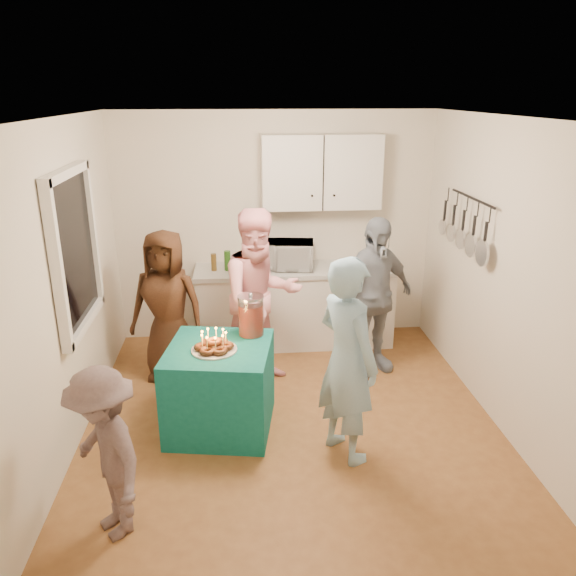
{
  "coord_description": "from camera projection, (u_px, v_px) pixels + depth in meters",
  "views": [
    {
      "loc": [
        -0.42,
        -4.27,
        2.79
      ],
      "look_at": [
        0.0,
        0.35,
        1.15
      ],
      "focal_mm": 35.0,
      "sensor_mm": 36.0,
      "label": 1
    }
  ],
  "objects": [
    {
      "name": "floor",
      "position": [
        292.0,
        423.0,
        4.98
      ],
      "size": [
        4.0,
        4.0,
        0.0
      ],
      "primitive_type": "plane",
      "color": "brown",
      "rests_on": "ground"
    },
    {
      "name": "ceiling",
      "position": [
        292.0,
        118.0,
        4.11
      ],
      "size": [
        4.0,
        4.0,
        0.0
      ],
      "primitive_type": "plane",
      "color": "white",
      "rests_on": "floor"
    },
    {
      "name": "back_wall",
      "position": [
        275.0,
        228.0,
        6.42
      ],
      "size": [
        3.6,
        3.6,
        0.0
      ],
      "primitive_type": "plane",
      "color": "silver",
      "rests_on": "floor"
    },
    {
      "name": "left_wall",
      "position": [
        63.0,
        292.0,
        4.39
      ],
      "size": [
        4.0,
        4.0,
        0.0
      ],
      "primitive_type": "plane",
      "color": "silver",
      "rests_on": "floor"
    },
    {
      "name": "right_wall",
      "position": [
        505.0,
        279.0,
        4.7
      ],
      "size": [
        4.0,
        4.0,
        0.0
      ],
      "primitive_type": "plane",
      "color": "silver",
      "rests_on": "floor"
    },
    {
      "name": "window_night",
      "position": [
        74.0,
        250.0,
        4.59
      ],
      "size": [
        0.04,
        1.0,
        1.2
      ],
      "primitive_type": "cube",
      "color": "black",
      "rests_on": "left_wall"
    },
    {
      "name": "counter",
      "position": [
        295.0,
        308.0,
        6.45
      ],
      "size": [
        2.2,
        0.58,
        0.86
      ],
      "primitive_type": "cube",
      "color": "white",
      "rests_on": "floor"
    },
    {
      "name": "countertop",
      "position": [
        295.0,
        270.0,
        6.3
      ],
      "size": [
        2.24,
        0.62,
        0.05
      ],
      "primitive_type": "cube",
      "color": "beige",
      "rests_on": "counter"
    },
    {
      "name": "upper_cabinet",
      "position": [
        321.0,
        172.0,
        6.11
      ],
      "size": [
        1.3,
        0.3,
        0.8
      ],
      "primitive_type": "cube",
      "color": "white",
      "rests_on": "back_wall"
    },
    {
      "name": "pot_rack",
      "position": [
        467.0,
        225.0,
        5.25
      ],
      "size": [
        0.12,
        1.0,
        0.6
      ],
      "primitive_type": "cube",
      "color": "black",
      "rests_on": "right_wall"
    },
    {
      "name": "microwave",
      "position": [
        288.0,
        255.0,
        6.23
      ],
      "size": [
        0.59,
        0.44,
        0.3
      ],
      "primitive_type": "imported",
      "rotation": [
        0.0,
        0.0,
        -0.12
      ],
      "color": "white",
      "rests_on": "countertop"
    },
    {
      "name": "party_table",
      "position": [
        220.0,
        387.0,
        4.81
      ],
      "size": [
        0.98,
        0.98,
        0.76
      ],
      "primitive_type": "cube",
      "rotation": [
        0.0,
        0.0,
        -0.16
      ],
      "color": "#0F665E",
      "rests_on": "floor"
    },
    {
      "name": "donut_cake",
      "position": [
        214.0,
        341.0,
        4.6
      ],
      "size": [
        0.38,
        0.38,
        0.18
      ],
      "primitive_type": null,
      "color": "#381C0C",
      "rests_on": "party_table"
    },
    {
      "name": "punch_jar",
      "position": [
        251.0,
        316.0,
        4.88
      ],
      "size": [
        0.22,
        0.22,
        0.34
      ],
      "primitive_type": "cylinder",
      "color": "red",
      "rests_on": "party_table"
    },
    {
      "name": "man_birthday",
      "position": [
        347.0,
        360.0,
        4.31
      ],
      "size": [
        0.65,
        0.72,
        1.66
      ],
      "primitive_type": "imported",
      "rotation": [
        0.0,
        0.0,
        2.08
      ],
      "color": "#95C0DA",
      "rests_on": "floor"
    },
    {
      "name": "woman_back_left",
      "position": [
        167.0,
        306.0,
        5.56
      ],
      "size": [
        0.85,
        0.66,
        1.54
      ],
      "primitive_type": "imported",
      "rotation": [
        0.0,
        0.0,
        -0.25
      ],
      "color": "brown",
      "rests_on": "floor"
    },
    {
      "name": "woman_back_center",
      "position": [
        261.0,
        298.0,
        5.44
      ],
      "size": [
        1.04,
        0.92,
        1.76
      ],
      "primitive_type": "imported",
      "rotation": [
        0.0,
        0.0,
        0.35
      ],
      "color": "pink",
      "rests_on": "floor"
    },
    {
      "name": "woman_back_right",
      "position": [
        373.0,
        296.0,
        5.68
      ],
      "size": [
        1.04,
        0.75,
        1.64
      ],
      "primitive_type": "imported",
      "rotation": [
        0.0,
        0.0,
        0.41
      ],
      "color": "#0F1E34",
      "rests_on": "floor"
    },
    {
      "name": "child_near_left",
      "position": [
        106.0,
        454.0,
        3.57
      ],
      "size": [
        0.8,
        0.89,
        1.2
      ],
      "primitive_type": "imported",
      "rotation": [
        0.0,
        0.0,
        -0.98
      ],
      "color": "#584647",
      "rests_on": "floor"
    }
  ]
}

